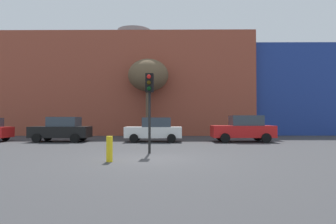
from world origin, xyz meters
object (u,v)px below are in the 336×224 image
Objects in this scene: parked_car_1 at (62,129)px; parked_car_2 at (154,130)px; bollard_yellow_0 at (109,149)px; traffic_light_island at (149,94)px; parked_car_3 at (243,129)px; bare_tree_0 at (148,76)px.

parked_car_1 reaches higher than parked_car_2.
bollard_yellow_0 is at bearing 119.53° from parked_car_1.
parked_car_1 is at bearing -126.40° from traffic_light_island.
parked_car_2 is 4.10× the size of bollard_yellow_0.
bollard_yellow_0 is (5.48, -9.68, -0.39)m from parked_car_1.
bare_tree_0 reaches higher than parked_car_3.
parked_car_1 is 9.53m from bare_tree_0.
bollard_yellow_0 is at bearing -16.53° from traffic_light_island.
bollard_yellow_0 is (-1.16, -9.68, -0.37)m from parked_car_2.
traffic_light_island is at bearing 134.31° from parked_car_1.
parked_car_1 is at bearing 119.53° from bollard_yellow_0.
parked_car_1 is at bearing -133.82° from bare_tree_0.
parked_car_1 reaches higher than bollard_yellow_0.
parked_car_3 is 0.60× the size of bare_tree_0.
parked_car_2 is at bearing -169.40° from traffic_light_island.
parked_car_1 is 12.96m from parked_car_3.
traffic_light_island is 3.80m from bollard_yellow_0.
traffic_light_island reaches higher than parked_car_3.
bare_tree_0 reaches higher than parked_car_1.
bare_tree_0 is (5.73, 5.98, 4.71)m from parked_car_1.
bare_tree_0 reaches higher than parked_car_2.
bare_tree_0 is at bearing -39.57° from parked_car_3.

